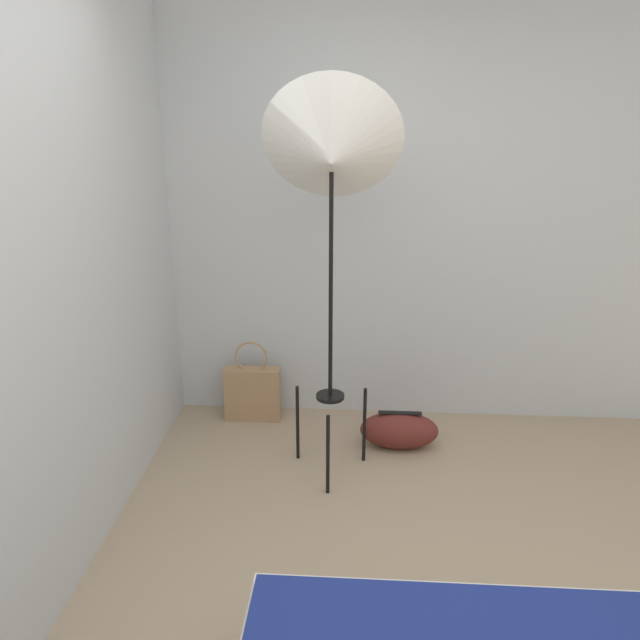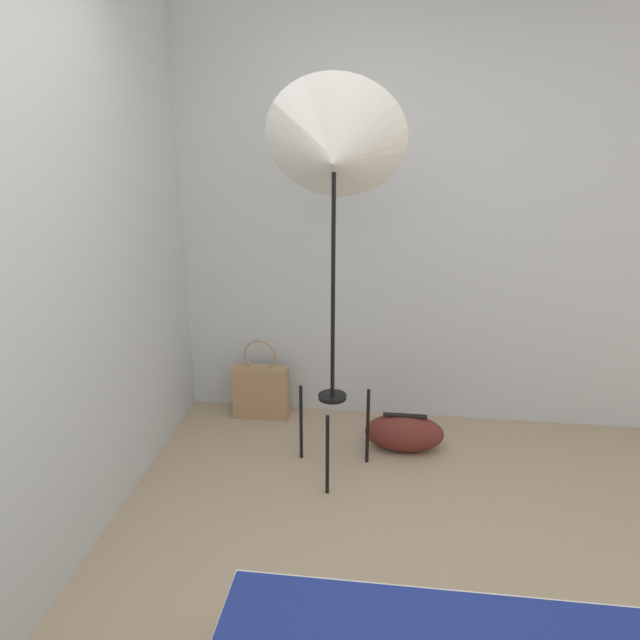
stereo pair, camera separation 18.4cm
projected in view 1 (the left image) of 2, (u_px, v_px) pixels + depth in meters
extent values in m
cube|color=#B7BCC1|center=(393.00, 219.00, 3.81)|extent=(8.00, 0.05, 2.60)
cube|color=#B7BCC1|center=(93.00, 258.00, 2.83)|extent=(0.05, 8.00, 2.60)
cylinder|color=black|center=(328.00, 455.00, 3.25)|extent=(0.02, 0.02, 0.46)
cylinder|color=black|center=(298.00, 423.00, 3.58)|extent=(0.02, 0.02, 0.46)
cylinder|color=black|center=(364.00, 425.00, 3.56)|extent=(0.02, 0.02, 0.46)
cylinder|color=black|center=(330.00, 396.00, 3.39)|extent=(0.16, 0.16, 0.02)
cylinder|color=black|center=(331.00, 282.00, 3.17)|extent=(0.02, 0.02, 1.29)
cone|color=white|center=(332.00, 151.00, 2.96)|extent=(0.70, 0.53, 0.71)
cube|color=#9E7A56|center=(253.00, 394.00, 4.06)|extent=(0.36, 0.11, 0.36)
torus|color=#9E7A56|center=(251.00, 357.00, 3.97)|extent=(0.21, 0.01, 0.21)
ellipsoid|color=#5B231E|center=(399.00, 430.00, 3.74)|extent=(0.47, 0.23, 0.23)
cube|color=black|center=(400.00, 413.00, 3.70)|extent=(0.26, 0.04, 0.01)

